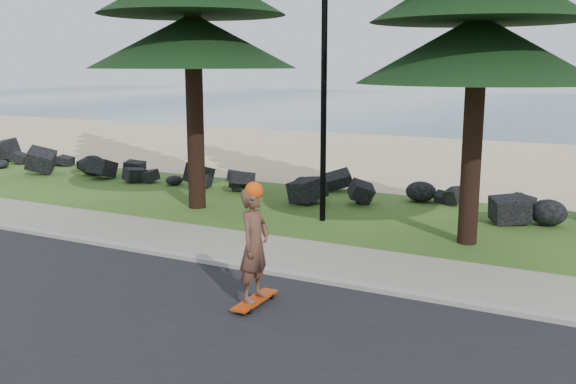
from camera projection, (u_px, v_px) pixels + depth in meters
name	position (u px, v px, depth m)	size (l,w,h in m)	color
ground	(255.00, 255.00, 12.57)	(160.00, 160.00, 0.00)	#305B1C
road	(86.00, 340.00, 8.65)	(160.00, 7.00, 0.02)	black
kerb	(230.00, 265.00, 11.77)	(160.00, 0.20, 0.10)	#A69D95
sidewalk	(260.00, 250.00, 12.73)	(160.00, 2.00, 0.08)	#A09B86
beach_sand	(442.00, 160.00, 25.17)	(160.00, 15.00, 0.01)	#D8B590
ocean	(546.00, 107.00, 56.91)	(160.00, 58.00, 0.01)	#365C68
seawall_boulders	(359.00, 202.00, 17.43)	(60.00, 2.40, 1.10)	black
lamp_post	(324.00, 43.00, 14.54)	(0.25, 0.14, 8.14)	black
skateboarder	(254.00, 245.00, 9.69)	(0.42, 1.04, 1.94)	#B83A0A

